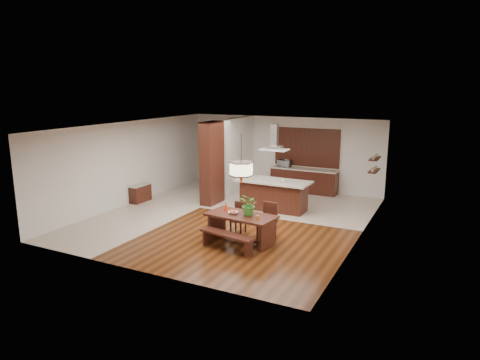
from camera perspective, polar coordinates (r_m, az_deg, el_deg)
The scene contains 25 objects.
room_shell at distance 13.17m, azimuth -1.17°, elevation 3.58°, with size 9.00×9.04×2.92m.
tile_hallway at distance 15.06m, azimuth -10.45°, elevation -3.51°, with size 2.50×9.00×0.01m, color beige.
tile_kitchen at distance 15.37m, azimuth 7.36°, elevation -3.08°, with size 5.50×4.00×0.01m, color beige.
soffit_band at distance 13.07m, azimuth -1.19°, elevation 7.14°, with size 8.00×9.00×0.02m, color #442211.
partition_pier at distance 14.98m, azimuth -3.77°, elevation 2.26°, with size 0.45×1.00×2.90m, color black.
partition_stub at distance 16.80m, azimuth -0.15°, elevation 3.39°, with size 0.18×2.40×2.90m, color silver.
hallway_console at distance 15.78m, azimuth -13.15°, elevation -1.74°, with size 0.37×0.88×0.63m, color black.
hallway_doorway at distance 18.42m, azimuth -2.23°, elevation 2.93°, with size 1.10×0.20×2.10m, color black.
rear_counter at distance 16.90m, azimuth 8.52°, elevation -0.05°, with size 2.60×0.62×0.95m.
kitchen_window at distance 16.92m, azimuth 8.93°, elevation 4.34°, with size 2.60×0.08×1.50m, color olive.
shelf_lower at distance 14.54m, azimuth 17.44°, elevation 1.20°, with size 0.26×0.90×0.04m, color black.
shelf_upper at distance 14.47m, azimuth 17.54°, elevation 2.75°, with size 0.26×0.90×0.04m, color black.
dining_table at distance 11.39m, azimuth 0.16°, elevation -5.60°, with size 1.92×1.11×0.76m.
dining_bench at distance 10.98m, azimuth -1.73°, elevation -8.20°, with size 1.55×0.34×0.44m, color black, non-canonical shape.
dining_chair_left at distance 12.11m, azimuth -0.24°, elevation -5.11°, with size 0.39×0.39×0.88m, color black, non-canonical shape.
dining_chair_right at distance 11.64m, azimuth 3.56°, elevation -5.54°, with size 0.44×0.44×1.00m, color black, non-canonical shape.
pendant_lantern at distance 10.99m, azimuth 0.16°, elevation 2.77°, with size 0.64×0.64×1.31m, color #FFF8C3, non-canonical shape.
foliage_plant at distance 11.18m, azimuth 1.25°, elevation -3.32°, with size 0.52×0.45×0.58m, color #377D29.
fruit_bowl at distance 11.38m, azimuth -0.93°, elevation -4.38°, with size 0.26×0.26×0.06m, color #BEB4A6.
napkin_cone at distance 11.70m, azimuth -1.90°, elevation -3.51°, with size 0.14×0.14×0.23m, color #A7290B.
gold_ornament at distance 10.92m, azimuth 2.35°, elevation -5.01°, with size 0.07×0.07×0.10m, color gold.
kitchen_island at distance 14.38m, azimuth 4.49°, elevation -1.96°, with size 2.51×1.14×1.02m.
range_hood at distance 14.03m, azimuth 4.63°, elevation 5.74°, with size 0.90×0.55×0.87m, color silver, non-canonical shape.
island_cup at distance 14.01m, azimuth 5.83°, elevation -0.06°, with size 0.13×0.13×0.10m, color silver.
microwave at distance 17.03m, azimuth 5.94°, elevation 2.22°, with size 0.50×0.34×0.28m, color silver.
Camera 1 is at (6.06, -11.52, 4.09)m, focal length 32.00 mm.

